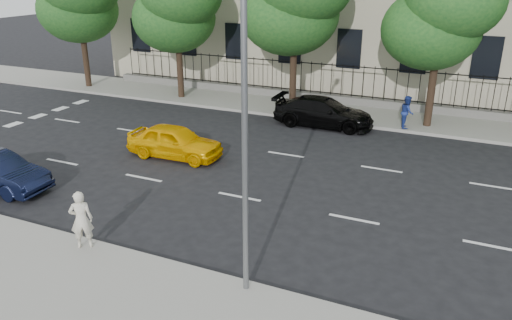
{
  "coord_description": "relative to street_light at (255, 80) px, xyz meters",
  "views": [
    {
      "loc": [
        6.84,
        -11.46,
        7.46
      ],
      "look_at": [
        0.4,
        3.0,
        1.25
      ],
      "focal_mm": 35.0,
      "sensor_mm": 36.0,
      "label": 1
    }
  ],
  "objects": [
    {
      "name": "ground",
      "position": [
        -2.5,
        1.77,
        -5.15
      ],
      "size": [
        120.0,
        120.0,
        0.0
      ],
      "primitive_type": "plane",
      "color": "black",
      "rests_on": "ground"
    },
    {
      "name": "near_sidewalk",
      "position": [
        -2.5,
        -2.23,
        -5.07
      ],
      "size": [
        60.0,
        4.0,
        0.15
      ],
      "primitive_type": "cube",
      "color": "gray",
      "rests_on": "ground"
    },
    {
      "name": "far_sidewalk",
      "position": [
        -2.5,
        15.77,
        -5.07
      ],
      "size": [
        60.0,
        4.0,
        0.15
      ],
      "primitive_type": "cube",
      "color": "gray",
      "rests_on": "ground"
    },
    {
      "name": "lane_markings",
      "position": [
        -2.5,
        6.52,
        -5.14
      ],
      "size": [
        49.6,
        4.62,
        0.01
      ],
      "primitive_type": null,
      "color": "silver",
      "rests_on": "ground"
    },
    {
      "name": "crosswalk",
      "position": [
        -16.5,
        6.37,
        -5.14
      ],
      "size": [
        0.5,
        12.1,
        0.01
      ],
      "primitive_type": null,
      "color": "silver",
      "rests_on": "ground"
    },
    {
      "name": "iron_fence",
      "position": [
        -2.5,
        17.47,
        -4.5
      ],
      "size": [
        30.0,
        0.5,
        2.2
      ],
      "color": "slate",
      "rests_on": "far_sidewalk"
    },
    {
      "name": "street_light",
      "position": [
        0.0,
        0.0,
        0.0
      ],
      "size": [
        0.25,
        3.32,
        8.05
      ],
      "color": "slate",
      "rests_on": "near_sidewalk"
    },
    {
      "name": "tree_d",
      "position": [
        2.54,
        15.13,
        0.69
      ],
      "size": [
        5.34,
        4.94,
        8.84
      ],
      "color": "#382619",
      "rests_on": "far_sidewalk"
    },
    {
      "name": "yellow_taxi",
      "position": [
        -6.6,
        6.65,
        -4.47
      ],
      "size": [
        4.04,
        1.72,
        1.36
      ],
      "primitive_type": "imported",
      "rotation": [
        0.0,
        0.0,
        1.6
      ],
      "color": "#FFB700",
      "rests_on": "ground"
    },
    {
      "name": "black_sedan",
      "position": [
        -2.25,
        13.27,
        -4.43
      ],
      "size": [
        4.94,
        2.04,
        1.43
      ],
      "primitive_type": "imported",
      "rotation": [
        0.0,
        0.0,
        1.58
      ],
      "color": "black",
      "rests_on": "ground"
    },
    {
      "name": "woman_near",
      "position": [
        -4.91,
        -0.63,
        -4.16
      ],
      "size": [
        0.73,
        0.69,
        1.68
      ],
      "primitive_type": "imported",
      "rotation": [
        0.0,
        0.0,
        3.78
      ],
      "color": "silver",
      "rests_on": "near_sidewalk"
    },
    {
      "name": "pedestrian_far",
      "position": [
        1.59,
        14.17,
        -4.22
      ],
      "size": [
        0.75,
        0.87,
        1.56
      ],
      "primitive_type": "imported",
      "rotation": [
        0.0,
        0.0,
        1.81
      ],
      "color": "navy",
      "rests_on": "far_sidewalk"
    }
  ]
}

